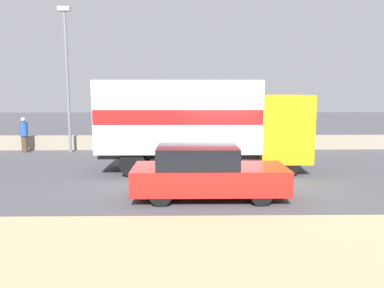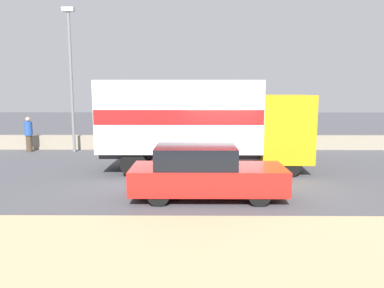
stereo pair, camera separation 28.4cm
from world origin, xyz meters
name	(u,v)px [view 1 (the left image)]	position (x,y,z in m)	size (l,w,h in m)	color
ground_plane	(224,186)	(0.00, 0.00, 0.00)	(80.00, 80.00, 0.00)	#47474C
dirt_shoulder_foreground	(263,286)	(0.00, -6.15, 0.02)	(60.00, 6.49, 0.04)	tan
stone_wall_backdrop	(209,142)	(0.00, 7.56, 0.36)	(60.00, 0.35, 0.72)	gray
street_lamp	(67,70)	(-6.90, 6.71, 4.00)	(0.56, 0.28, 6.91)	slate
box_truck	(198,120)	(-0.75, 2.43, 1.93)	(7.71, 2.54, 3.38)	gold
car_hatchback	(206,173)	(-0.63, -1.27, 0.73)	(4.30, 1.71, 1.49)	#B21E19
pedestrian	(24,134)	(-9.13, 6.71, 0.90)	(0.38, 0.38, 1.73)	#473828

